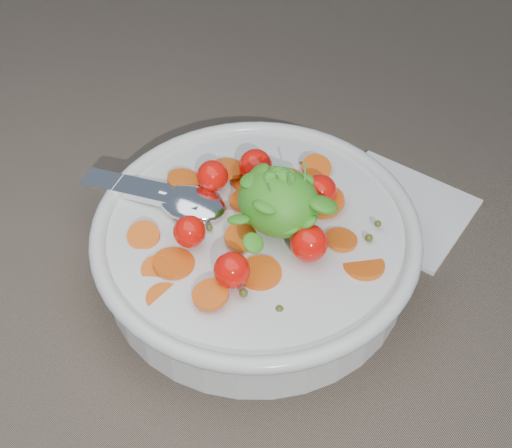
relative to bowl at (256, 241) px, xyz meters
The scene contains 3 objects.
ground 0.04m from the bowl, 140.19° to the right, with size 6.00×6.00×0.00m, color #706050.
bowl is the anchor object (origin of this frame).
napkin 0.17m from the bowl, 66.78° to the left, with size 0.14×0.12×0.01m, color silver.
Camera 1 is at (0.27, -0.28, 0.48)m, focal length 45.00 mm.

